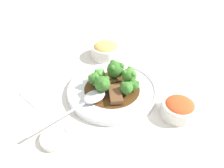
% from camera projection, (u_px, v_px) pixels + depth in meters
% --- Properties ---
extents(ground_plane, '(4.00, 4.00, 0.00)m').
position_uv_depth(ground_plane, '(112.00, 92.00, 0.69)').
color(ground_plane, silver).
extents(main_plate, '(0.28, 0.28, 0.02)m').
position_uv_depth(main_plate, '(112.00, 90.00, 0.69)').
color(main_plate, white).
rests_on(main_plate, ground_plane).
extents(beef_strip_0, '(0.07, 0.04, 0.01)m').
position_uv_depth(beef_strip_0, '(107.00, 83.00, 0.69)').
color(beef_strip_0, brown).
rests_on(beef_strip_0, main_plate).
extents(beef_strip_1, '(0.07, 0.08, 0.01)m').
position_uv_depth(beef_strip_1, '(115.00, 94.00, 0.64)').
color(beef_strip_1, brown).
rests_on(beef_strip_1, main_plate).
extents(beef_strip_2, '(0.07, 0.05, 0.01)m').
position_uv_depth(beef_strip_2, '(120.00, 86.00, 0.68)').
color(beef_strip_2, brown).
rests_on(beef_strip_2, main_plate).
extents(broccoli_floret_0, '(0.04, 0.04, 0.04)m').
position_uv_depth(broccoli_floret_0, '(127.00, 88.00, 0.64)').
color(broccoli_floret_0, '#7FA84C').
rests_on(broccoli_floret_0, main_plate).
extents(broccoli_floret_1, '(0.04, 0.04, 0.04)m').
position_uv_depth(broccoli_floret_1, '(94.00, 79.00, 0.67)').
color(broccoli_floret_1, '#8EB756').
rests_on(broccoli_floret_1, main_plate).
extents(broccoli_floret_2, '(0.03, 0.03, 0.04)m').
position_uv_depth(broccoli_floret_2, '(134.00, 85.00, 0.66)').
color(broccoli_floret_2, '#8EB756').
rests_on(broccoli_floret_2, main_plate).
extents(broccoli_floret_3, '(0.05, 0.05, 0.06)m').
position_uv_depth(broccoli_floret_3, '(103.00, 85.00, 0.64)').
color(broccoli_floret_3, '#7FA84C').
rests_on(broccoli_floret_3, main_plate).
extents(broccoli_floret_4, '(0.05, 0.05, 0.05)m').
position_uv_depth(broccoli_floret_4, '(129.00, 75.00, 0.68)').
color(broccoli_floret_4, '#7FA84C').
rests_on(broccoli_floret_4, main_plate).
extents(broccoli_floret_5, '(0.05, 0.05, 0.06)m').
position_uv_depth(broccoli_floret_5, '(115.00, 69.00, 0.70)').
color(broccoli_floret_5, '#8EB756').
rests_on(broccoli_floret_5, main_plate).
extents(broccoli_floret_6, '(0.03, 0.03, 0.04)m').
position_uv_depth(broccoli_floret_6, '(100.00, 74.00, 0.69)').
color(broccoli_floret_6, '#7FA84C').
rests_on(broccoli_floret_6, main_plate).
extents(serving_spoon, '(0.25, 0.06, 0.01)m').
position_uv_depth(serving_spoon, '(89.00, 99.00, 0.63)').
color(serving_spoon, '#B7B7BC').
rests_on(serving_spoon, main_plate).
extents(side_bowl_kimchi, '(0.10, 0.10, 0.05)m').
position_uv_depth(side_bowl_kimchi, '(179.00, 108.00, 0.61)').
color(side_bowl_kimchi, white).
rests_on(side_bowl_kimchi, ground_plane).
extents(side_bowl_appetizer, '(0.11, 0.11, 0.06)m').
position_uv_depth(side_bowl_appetizer, '(106.00, 50.00, 0.84)').
color(side_bowl_appetizer, white).
rests_on(side_bowl_appetizer, ground_plane).
extents(sauce_dish, '(0.07, 0.07, 0.01)m').
position_uv_depth(sauce_dish, '(55.00, 138.00, 0.55)').
color(sauce_dish, white).
rests_on(sauce_dish, ground_plane).
extents(paper_napkin, '(0.12, 0.11, 0.01)m').
position_uv_depth(paper_napkin, '(41.00, 92.00, 0.69)').
color(paper_napkin, white).
rests_on(paper_napkin, ground_plane).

